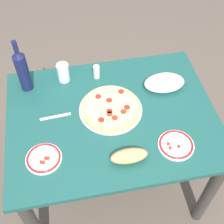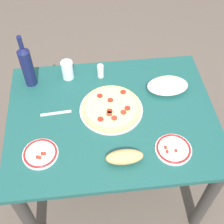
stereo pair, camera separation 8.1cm
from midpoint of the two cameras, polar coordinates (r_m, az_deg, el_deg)
ground_plane at (r=2.32m, az=-1.03°, el=-12.31°), size 8.00×8.00×0.00m
dining_table at (r=1.79m, az=-1.30°, el=-3.38°), size 1.15×0.88×0.75m
pepperoni_pizza at (r=1.69m, az=-1.68°, el=0.67°), size 0.35×0.35×0.03m
baked_pasta_dish at (r=1.81m, az=8.47°, el=5.52°), size 0.24×0.15×0.08m
wine_bottle at (r=1.80m, az=-17.60°, el=7.42°), size 0.07×0.07×0.34m
water_glass at (r=1.85m, az=-10.31°, el=7.22°), size 0.07×0.07×0.12m
side_plate_near at (r=1.58m, az=10.39°, el=-6.08°), size 0.18×0.18×0.02m
side_plate_far at (r=1.56m, az=-14.07°, el=-8.41°), size 0.18×0.18×0.02m
bread_loaf at (r=1.49m, az=1.62°, el=-8.23°), size 0.18×0.08×0.07m
spice_shaker at (r=1.85m, az=-4.16°, el=7.44°), size 0.04×0.04×0.09m
fork_left at (r=1.71m, az=-11.84°, el=-0.89°), size 0.17×0.03×0.00m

